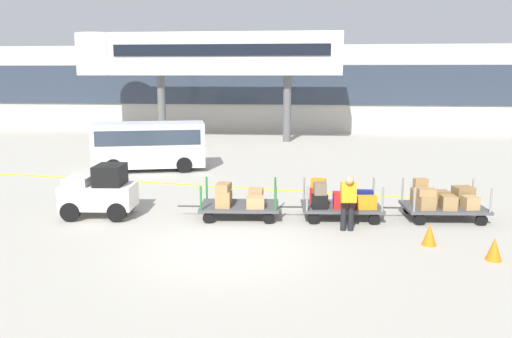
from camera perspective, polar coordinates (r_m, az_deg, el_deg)
name	(u,v)px	position (r m, az deg, el deg)	size (l,w,h in m)	color
ground_plane	(223,248)	(12.40, -3.79, -8.99)	(120.00, 120.00, 0.00)	#B2ADA0
apron_lead_line	(177,184)	(19.58, -9.06, -1.71)	(21.70, 0.20, 0.01)	yellow
terminal_building	(278,89)	(37.55, 2.57, 9.17)	(52.77, 2.51, 6.28)	#BCB7AD
jet_bridge	(196,55)	(32.25, -6.84, 12.82)	(16.82, 3.00, 6.74)	silver
baggage_tug	(100,192)	(15.51, -17.46, -2.54)	(2.17, 1.35, 1.58)	white
baggage_cart_lead	(238,201)	(14.75, -2.09, -3.67)	(3.04, 1.55, 1.10)	#4C4C4F
baggage_cart_middle	(339,201)	(14.82, 9.53, -3.64)	(3.04, 1.55, 1.16)	#4C4C4F
baggage_cart_tail	(443,201)	(15.58, 20.63, -3.46)	(3.04, 1.55, 1.16)	#4C4C4F
baggage_handler	(348,200)	(13.60, 10.51, -3.55)	(0.42, 0.45, 1.56)	black
shuttle_van	(150,142)	(22.53, -12.10, 3.00)	(5.12, 3.03, 2.10)	silver
safety_cone_near	(430,235)	(13.20, 19.28, -7.11)	(0.36, 0.36, 0.55)	orange
safety_cone_far	(494,249)	(12.72, 25.65, -8.25)	(0.36, 0.36, 0.55)	orange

